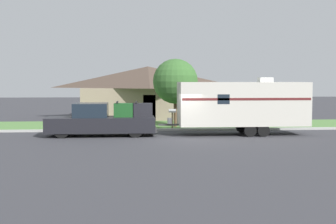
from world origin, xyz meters
TOP-DOWN VIEW (x-y plane):
  - ground_plane at (0.00, 0.00)m, footprint 120.00×120.00m
  - curb_strip at (0.00, 3.75)m, footprint 80.00×0.30m
  - lawn_strip at (0.00, 7.40)m, footprint 80.00×7.00m
  - house_across_street at (-1.37, 14.22)m, footprint 11.81×7.38m
  - pickup_truck at (-4.51, 1.32)m, footprint 6.47×2.07m
  - travel_trailer at (3.91, 1.32)m, footprint 8.92×2.41m
  - mailbox at (-0.07, 4.57)m, footprint 0.48×0.20m
  - tree_in_yard at (0.28, 6.08)m, footprint 3.13×3.13m

SIDE VIEW (x-z plane):
  - ground_plane at x=0.00m, z-range 0.00..0.00m
  - lawn_strip at x=0.00m, z-range 0.00..0.03m
  - curb_strip at x=0.00m, z-range 0.00..0.14m
  - pickup_truck at x=-4.51m, z-range -0.12..1.93m
  - mailbox at x=-0.07m, z-range 0.36..1.73m
  - travel_trailer at x=3.91m, z-range 0.14..3.60m
  - house_across_street at x=-1.37m, z-range 0.08..4.54m
  - tree_in_yard at x=0.28m, z-range 0.81..5.58m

